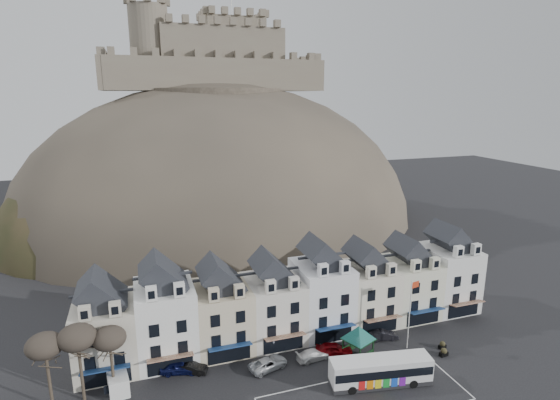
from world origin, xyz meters
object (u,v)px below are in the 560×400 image
at_px(bus, 381,370).
at_px(flagpole, 410,310).
at_px(car_navy, 180,367).
at_px(car_charcoal, 384,335).
at_px(bus_shelter, 359,333).
at_px(car_black, 191,368).
at_px(car_silver, 268,363).
at_px(red_buoy, 417,364).
at_px(car_maroon, 334,349).
at_px(car_white, 313,355).
at_px(white_van, 117,379).

height_order(bus, flagpole, flagpole).
height_order(car_navy, car_charcoal, car_navy).
relative_size(bus_shelter, car_charcoal, 1.55).
bearing_deg(bus, car_black, 166.14).
xyz_separation_m(bus, car_navy, (-20.77, 9.11, -0.98)).
xyz_separation_m(bus_shelter, car_navy, (-21.00, 3.59, -2.37)).
height_order(bus_shelter, car_navy, bus_shelter).
relative_size(bus, car_silver, 2.48).
bearing_deg(car_charcoal, red_buoy, -169.36).
xyz_separation_m(flagpole, car_navy, (-27.85, 4.02, -4.48)).
xyz_separation_m(car_black, car_maroon, (17.12, -2.02, 0.15)).
bearing_deg(car_white, bus_shelter, -108.66).
xyz_separation_m(flagpole, car_black, (-26.65, 3.56, -4.61)).
relative_size(flagpole, car_maroon, 2.01).
bearing_deg(car_black, flagpole, -74.60).
height_order(bus, car_navy, bus).
bearing_deg(car_maroon, red_buoy, -106.96).
height_order(car_black, car_silver, car_silver).
height_order(flagpole, car_maroon, flagpole).
bearing_deg(car_silver, bus_shelter, -111.71).
distance_m(red_buoy, flagpole, 6.47).
xyz_separation_m(bus, red_buoy, (5.23, 0.68, -0.87)).
height_order(white_van, car_black, white_van).
bearing_deg(car_white, car_maroon, -96.88).
xyz_separation_m(white_van, car_white, (22.31, -1.94, -0.43)).
relative_size(white_van, car_silver, 1.05).
bearing_deg(bus_shelter, flagpole, -27.15).
bearing_deg(car_black, car_maroon, -73.73).
xyz_separation_m(white_van, car_black, (7.91, 0.10, -0.44)).
bearing_deg(bus_shelter, car_navy, 146.74).
distance_m(white_van, car_silver, 16.71).
bearing_deg(red_buoy, car_silver, 159.79).
height_order(white_van, car_white, white_van).
xyz_separation_m(red_buoy, car_charcoal, (0.00, 7.05, -0.26)).
xyz_separation_m(red_buoy, car_black, (-24.80, 7.97, -0.25)).
relative_size(car_white, car_charcoal, 1.15).
xyz_separation_m(bus_shelter, white_van, (-27.71, 3.03, -2.07)).
bearing_deg(car_navy, flagpole, -84.48).
bearing_deg(car_maroon, car_charcoal, -61.01).
bearing_deg(car_navy, car_black, -97.25).
bearing_deg(car_navy, bus, -99.95).
relative_size(bus_shelter, car_black, 1.53).
distance_m(bus_shelter, car_black, 20.20).
relative_size(car_black, car_maroon, 0.83).
distance_m(white_van, car_navy, 6.74).
bearing_deg(flagpole, car_navy, 171.78).
xyz_separation_m(bus, car_black, (-19.57, 8.65, -1.12)).
bearing_deg(car_maroon, car_silver, 110.92).
distance_m(car_navy, car_maroon, 18.49).
distance_m(bus, car_silver, 12.79).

